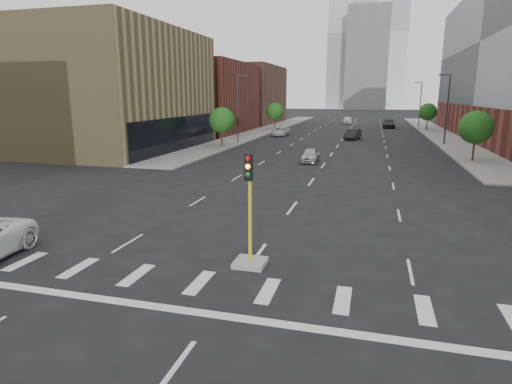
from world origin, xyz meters
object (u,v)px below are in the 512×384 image
at_px(car_mid_right, 353,134).
at_px(car_distant, 348,120).
at_px(median_traffic_signal, 250,242).
at_px(car_near_left, 310,155).
at_px(car_far_left, 281,131).
at_px(car_deep_right, 389,124).

relative_size(car_mid_right, car_distant, 0.95).
distance_m(median_traffic_signal, car_near_left, 26.87).
bearing_deg(median_traffic_signal, car_distant, 90.91).
bearing_deg(car_mid_right, car_distant, 103.38).
bearing_deg(car_near_left, car_far_left, 107.07).
xyz_separation_m(car_near_left, car_far_left, (-8.60, 26.41, 0.02)).
bearing_deg(car_mid_right, car_near_left, -88.53).
relative_size(median_traffic_signal, car_mid_right, 0.92).
bearing_deg(car_far_left, median_traffic_signal, -78.17).
bearing_deg(car_near_left, car_distant, 88.90).
relative_size(median_traffic_signal, car_far_left, 0.88).
height_order(median_traffic_signal, car_distant, median_traffic_signal).
relative_size(median_traffic_signal, car_deep_right, 0.75).
bearing_deg(car_deep_right, median_traffic_signal, -93.78).
xyz_separation_m(car_far_left, car_distant, (8.74, 32.42, 0.16)).
xyz_separation_m(car_mid_right, car_far_left, (-11.60, 2.98, -0.09)).
relative_size(car_near_left, car_deep_right, 0.67).
xyz_separation_m(car_near_left, car_distant, (0.14, 58.83, 0.18)).
xyz_separation_m(car_mid_right, car_deep_right, (5.85, 24.94, 0.06)).
bearing_deg(car_deep_right, car_mid_right, -101.39).
bearing_deg(car_distant, car_far_left, -108.56).
bearing_deg(car_near_left, car_mid_right, 81.74).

